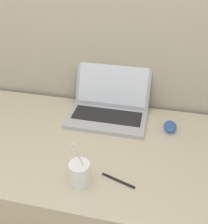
{
  "coord_description": "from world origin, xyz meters",
  "views": [
    {
      "loc": [
        0.3,
        -0.49,
        1.52
      ],
      "look_at": [
        0.09,
        0.48,
        0.84
      ],
      "focal_mm": 42.0,
      "sensor_mm": 36.0,
      "label": 1
    }
  ],
  "objects_px": {
    "drink_cup": "(80,173)",
    "pen": "(118,180)",
    "computer_mouse": "(170,127)",
    "laptop": "(109,104)"
  },
  "relations": [
    {
      "from": "drink_cup",
      "to": "computer_mouse",
      "type": "xyz_separation_m",
      "value": [
        0.32,
        0.4,
        -0.03
      ]
    },
    {
      "from": "laptop",
      "to": "pen",
      "type": "bearing_deg",
      "value": -73.73
    },
    {
      "from": "laptop",
      "to": "drink_cup",
      "type": "xyz_separation_m",
      "value": [
        -0.01,
        -0.46,
        -0.01
      ]
    },
    {
      "from": "computer_mouse",
      "to": "pen",
      "type": "bearing_deg",
      "value": -116.77
    },
    {
      "from": "laptop",
      "to": "pen",
      "type": "height_order",
      "value": "laptop"
    },
    {
      "from": "computer_mouse",
      "to": "drink_cup",
      "type": "bearing_deg",
      "value": -128.93
    },
    {
      "from": "laptop",
      "to": "drink_cup",
      "type": "distance_m",
      "value": 0.46
    },
    {
      "from": "computer_mouse",
      "to": "laptop",
      "type": "bearing_deg",
      "value": 167.91
    },
    {
      "from": "drink_cup",
      "to": "pen",
      "type": "distance_m",
      "value": 0.15
    },
    {
      "from": "laptop",
      "to": "drink_cup",
      "type": "bearing_deg",
      "value": -91.54
    }
  ]
}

